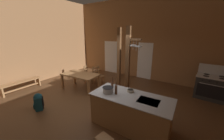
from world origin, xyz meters
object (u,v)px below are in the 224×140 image
Objects in this scene: stove_range at (212,87)px; ladderback_chair_by_post at (98,76)px; dining_table at (80,76)px; backpack at (38,101)px; kitchen_island at (130,111)px; mixing_bowl_on_counter at (130,91)px; bottle_tall_on_counter at (112,83)px; bottle_short_on_counter at (116,90)px; bench_along_left_wall at (21,84)px; stockpot_on_counter at (108,90)px; ladderback_chair_near_window at (88,74)px.

stove_range is 1.39× the size of ladderback_chair_by_post.
dining_table reaches higher than backpack.
stove_range reaches higher than dining_table.
kitchen_island is at bearing -121.55° from stove_range.
bottle_tall_on_counter reaches higher than mixing_bowl_on_counter.
dining_table is at bearing 161.20° from kitchen_island.
bottle_short_on_counter is (-2.41, -3.38, 0.58)m from stove_range.
bottle_short_on_counter is (4.79, 0.48, 0.75)m from bench_along_left_wall.
bottle_short_on_counter is (-0.40, -0.11, 0.60)m from kitchen_island.
ladderback_chair_by_post is 3.20m from bottle_short_on_counter.
stove_range reaches higher than bottle_short_on_counter.
backpack is 1.89× the size of bottle_tall_on_counter.
dining_table is 5.57× the size of bottle_tall_on_counter.
stockpot_on_counter is 0.25m from bottle_short_on_counter.
stove_range reaches higher than kitchen_island.
ladderback_chair_near_window is 0.58× the size of bench_along_left_wall.
stockpot_on_counter is at bearing 5.45° from bench_along_left_wall.
stove_range is 3.98× the size of bottle_short_on_counter.
backpack is (-2.99, -0.98, -0.15)m from kitchen_island.
dining_table is (-3.05, 1.04, 0.19)m from kitchen_island.
ladderback_chair_near_window is at bearing 97.54° from backpack.
ladderback_chair_near_window reaches higher than dining_table.
backpack is at bearing -94.15° from ladderback_chair_by_post.
stockpot_on_counter is at bearing -127.76° from stove_range.
bottle_tall_on_counter is 0.95× the size of bottle_short_on_counter.
mixing_bowl_on_counter reaches higher than ladderback_chair_near_window.
dining_table is 2.91m from bottle_short_on_counter.
bottle_short_on_counter is (2.58, 0.87, 0.75)m from backpack.
bottle_short_on_counter reaches higher than backpack.
kitchen_island reaches higher than bench_along_left_wall.
kitchen_island is at bearing 15.07° from bottle_short_on_counter.
ladderback_chair_by_post is at bearing 6.59° from ladderback_chair_near_window.
mixing_bowl_on_counter is at bearing 9.20° from bench_along_left_wall.
bottle_tall_on_counter is 0.52m from bottle_short_on_counter.
ladderback_chair_near_window is at bearing 150.70° from kitchen_island.
backpack is (2.21, -0.39, 0.00)m from bench_along_left_wall.
mixing_bowl_on_counter is at bearing -33.07° from ladderback_chair_by_post.
dining_table is at bearing -156.13° from stove_range.
bench_along_left_wall is 4.63m from stockpot_on_counter.
ladderback_chair_near_window is (-5.38, -1.39, -0.03)m from stove_range.
stockpot_on_counter reaches higher than bench_along_left_wall.
bottle_short_on_counter reaches higher than dining_table.
kitchen_island reaches higher than backpack.
mixing_bowl_on_counter is (2.92, -0.80, 0.31)m from dining_table.
kitchen_island is 6.59× the size of bottle_short_on_counter.
bench_along_left_wall is at bearing -173.56° from kitchen_island.
dining_table is (-5.06, -2.24, 0.17)m from stove_range.
kitchen_island is at bearing -29.30° from ladderback_chair_near_window.
kitchen_island is at bearing -18.69° from bottle_tall_on_counter.
bottle_tall_on_counter is at bearing 134.89° from bottle_short_on_counter.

